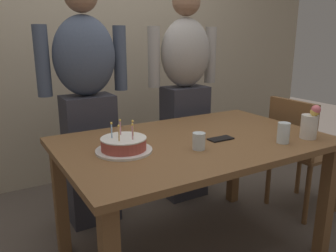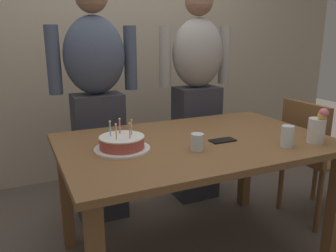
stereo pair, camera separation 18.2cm
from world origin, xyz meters
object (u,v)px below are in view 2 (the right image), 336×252
object	(u,v)px
birthday_cake	(122,144)
water_glass_far	(197,142)
water_glass_near	(287,136)
person_man_bearded	(97,101)
dining_chair	(312,151)
cell_phone	(223,140)
flower_vase	(317,128)
person_woman_cardigan	(197,93)

from	to	relation	value
birthday_cake	water_glass_far	distance (m)	0.38
water_glass_near	person_man_bearded	world-z (taller)	person_man_bearded
person_man_bearded	dining_chair	distance (m)	1.55
cell_phone	flower_vase	xyz separation A→B (m)	(0.45, -0.24, 0.08)
birthday_cake	person_woman_cardigan	bearing A→B (deg)	40.06
birthday_cake	flower_vase	size ratio (longest dim) A/B	1.47
water_glass_far	person_man_bearded	bearing A→B (deg)	109.77
water_glass_near	dining_chair	world-z (taller)	dining_chair
water_glass_near	dining_chair	distance (m)	0.74
flower_vase	water_glass_near	bearing A→B (deg)	175.38
birthday_cake	dining_chair	xyz separation A→B (m)	(1.40, 0.04, -0.26)
flower_vase	person_man_bearded	distance (m)	1.41
dining_chair	person_woman_cardigan	bearing A→B (deg)	41.32
water_glass_far	cell_phone	distance (m)	0.22
birthday_cake	person_man_bearded	distance (m)	0.70
cell_phone	person_woman_cardigan	distance (m)	0.84
birthday_cake	water_glass_near	distance (m)	0.87
flower_vase	person_woman_cardigan	world-z (taller)	person_woman_cardigan
person_man_bearded	dining_chair	bearing A→B (deg)	154.35
cell_phone	person_man_bearded	distance (m)	0.95
cell_phone	flower_vase	size ratio (longest dim) A/B	0.73
water_glass_far	person_woman_cardigan	world-z (taller)	person_woman_cardigan
cell_phone	water_glass_near	bearing A→B (deg)	-41.31
birthday_cake	cell_phone	xyz separation A→B (m)	(0.55, -0.09, -0.03)
birthday_cake	water_glass_near	bearing A→B (deg)	-20.90
birthday_cake	person_woman_cardigan	size ratio (longest dim) A/B	0.17
water_glass_near	person_woman_cardigan	bearing A→B (deg)	88.91
water_glass_near	water_glass_far	distance (m)	0.48
flower_vase	dining_chair	bearing A→B (deg)	42.50
person_man_bearded	water_glass_far	bearing A→B (deg)	109.77
cell_phone	dining_chair	size ratio (longest dim) A/B	0.17
cell_phone	person_woman_cardigan	xyz separation A→B (m)	(0.27, 0.78, 0.13)
birthday_cake	person_woman_cardigan	distance (m)	1.09
water_glass_near	dining_chair	xyz separation A→B (m)	(0.59, 0.35, -0.28)
birthday_cake	dining_chair	world-z (taller)	birthday_cake
water_glass_near	person_woman_cardigan	world-z (taller)	person_woman_cardigan
birthday_cake	person_woman_cardigan	xyz separation A→B (m)	(0.83, 0.70, 0.10)
birthday_cake	dining_chair	bearing A→B (deg)	1.68
water_glass_near	person_woman_cardigan	size ratio (longest dim) A/B	0.07
flower_vase	birthday_cake	bearing A→B (deg)	162.09
cell_phone	dining_chair	bearing A→B (deg)	8.39
water_glass_far	cell_phone	xyz separation A→B (m)	(0.21, 0.08, -0.04)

